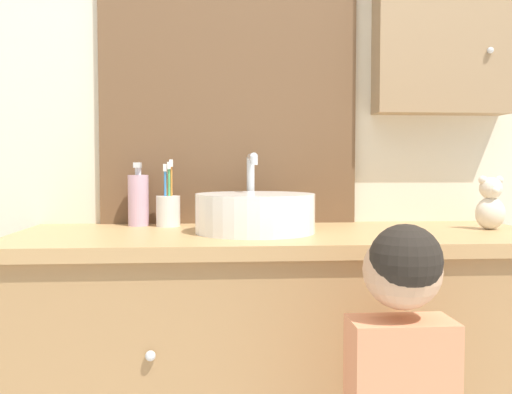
{
  "coord_description": "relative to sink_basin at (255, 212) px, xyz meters",
  "views": [
    {
      "loc": [
        -0.18,
        -1.23,
        1.08
      ],
      "look_at": [
        -0.07,
        0.27,
        1.0
      ],
      "focal_mm": 40.0,
      "sensor_mm": 36.0,
      "label": 1
    }
  ],
  "objects": [
    {
      "name": "toothbrush_holder",
      "position": [
        -0.25,
        0.17,
        -0.0
      ],
      "size": [
        0.07,
        0.07,
        0.2
      ],
      "color": "silver",
      "rests_on": "vanity_counter"
    },
    {
      "name": "wall_back",
      "position": [
        0.1,
        0.3,
        0.33
      ],
      "size": [
        3.2,
        0.18,
        2.5
      ],
      "color": "beige",
      "rests_on": "ground_plane"
    },
    {
      "name": "teddy_bear",
      "position": [
        0.68,
        0.02,
        0.02
      ],
      "size": [
        0.08,
        0.07,
        0.15
      ],
      "color": "beige",
      "rests_on": "vanity_counter"
    },
    {
      "name": "soap_dispenser",
      "position": [
        -0.34,
        0.2,
        0.02
      ],
      "size": [
        0.06,
        0.06,
        0.19
      ],
      "color": "#CCA3BC",
      "rests_on": "vanity_counter"
    },
    {
      "name": "vanity_counter",
      "position": [
        0.07,
        0.0,
        -0.5
      ],
      "size": [
        1.46,
        0.56,
        0.9
      ],
      "color": "#A37A4C",
      "rests_on": "ground_plane"
    },
    {
      "name": "sink_basin",
      "position": [
        0.0,
        0.0,
        0.0
      ],
      "size": [
        0.33,
        0.38,
        0.22
      ],
      "color": "white",
      "rests_on": "vanity_counter"
    }
  ]
}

